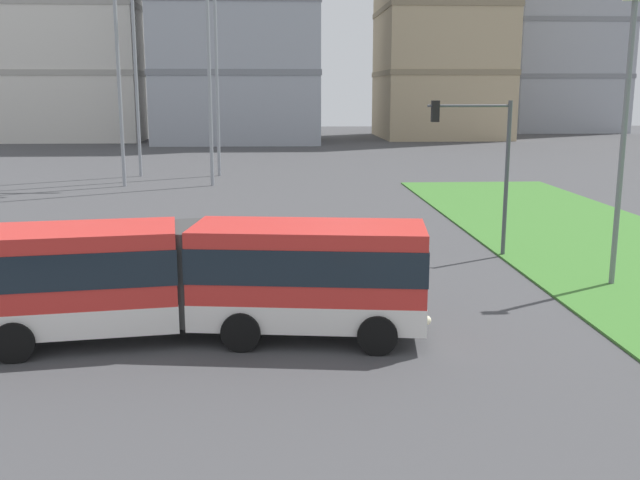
{
  "coord_description": "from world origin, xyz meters",
  "views": [
    {
      "loc": [
        -1.42,
        -5.44,
        6.39
      ],
      "look_at": [
        -0.27,
        14.88,
        2.2
      ],
      "focal_mm": 40.57,
      "sensor_mm": 36.0,
      "label": 1
    }
  ],
  "objects": [
    {
      "name": "streetlight_median",
      "position": [
        9.69,
        17.43,
        5.13
      ],
      "size": [
        0.7,
        0.28,
        9.36
      ],
      "color": "slate",
      "rests_on": "ground"
    },
    {
      "name": "articulated_bus",
      "position": [
        -3.49,
        12.89,
        1.65
      ],
      "size": [
        12.05,
        3.34,
        3.0
      ],
      "color": "red",
      "rests_on": "ground"
    },
    {
      "name": "traffic_light_far_right",
      "position": [
        6.37,
        22.0,
        4.12
      ],
      "size": [
        3.26,
        0.28,
        6.06
      ],
      "color": "#474C51",
      "rests_on": "ground"
    }
  ]
}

